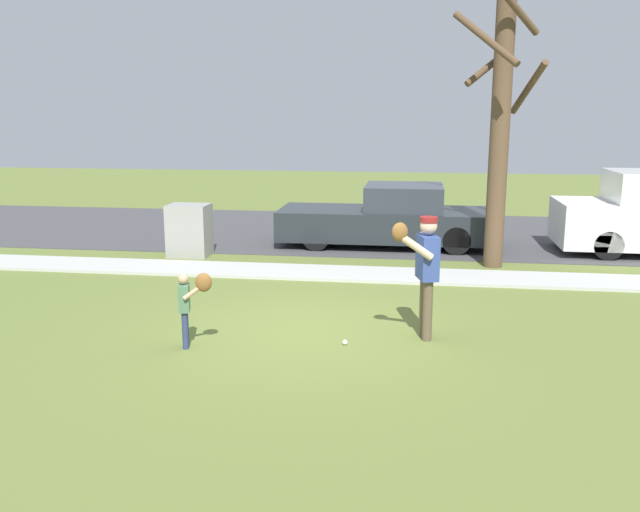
% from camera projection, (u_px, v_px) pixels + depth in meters
% --- Properties ---
extents(ground_plane, '(48.00, 48.00, 0.00)m').
position_uv_depth(ground_plane, '(334.00, 276.00, 13.36)').
color(ground_plane, olive).
extents(sidewalk_strip, '(36.00, 1.20, 0.06)m').
position_uv_depth(sidewalk_strip, '(334.00, 273.00, 13.45)').
color(sidewalk_strip, '#B2B2AD').
rests_on(sidewalk_strip, ground).
extents(road_surface, '(36.00, 6.80, 0.02)m').
position_uv_depth(road_surface, '(357.00, 231.00, 18.29)').
color(road_surface, '#424244').
rests_on(road_surface, ground).
extents(person_adult, '(0.68, 0.78, 1.77)m').
position_uv_depth(person_adult, '(425.00, 264.00, 9.41)').
color(person_adult, brown).
rests_on(person_adult, ground).
extents(person_child, '(0.54, 0.36, 1.09)m').
position_uv_depth(person_child, '(189.00, 299.00, 9.11)').
color(person_child, navy).
rests_on(person_child, ground).
extents(baseball, '(0.07, 0.07, 0.07)m').
position_uv_depth(baseball, '(345.00, 342.00, 9.38)').
color(baseball, white).
rests_on(baseball, ground).
extents(utility_cabinet, '(0.90, 0.72, 1.17)m').
position_uv_depth(utility_cabinet, '(189.00, 230.00, 15.12)').
color(utility_cabinet, gray).
rests_on(utility_cabinet, ground).
extents(street_tree_near, '(1.85, 1.89, 5.64)m').
position_uv_depth(street_tree_near, '(500.00, 122.00, 13.54)').
color(street_tree_near, brown).
rests_on(street_tree_near, ground).
extents(parked_pickup_dark, '(5.20, 1.95, 1.48)m').
position_uv_depth(parked_pickup_dark, '(391.00, 219.00, 16.19)').
color(parked_pickup_dark, '#23282D').
rests_on(parked_pickup_dark, road_surface).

